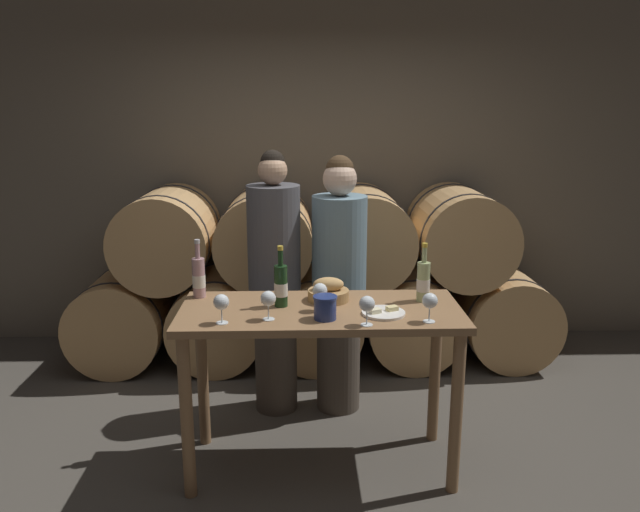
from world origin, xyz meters
TOP-DOWN VIEW (x-y plane):
  - ground_plane at (0.00, 0.00)m, footprint 10.00×10.00m
  - stone_wall_back at (0.00, 2.06)m, footprint 10.00×0.12m
  - barrel_stack at (0.00, 1.51)m, footprint 3.64×0.85m
  - tasting_table at (0.00, 0.00)m, footprint 1.47×0.63m
  - person_left at (-0.27, 0.68)m, footprint 0.33×0.33m
  - person_right at (0.14, 0.68)m, footprint 0.34×0.34m
  - wine_bottle_red at (-0.21, 0.04)m, footprint 0.07×0.07m
  - wine_bottle_white at (0.55, 0.11)m, footprint 0.07×0.07m
  - wine_bottle_rose at (-0.66, 0.22)m, footprint 0.07×0.07m
  - blue_crock at (0.02, -0.16)m, footprint 0.12×0.12m
  - bread_basket at (0.05, 0.13)m, footprint 0.22×0.22m
  - cheese_plate at (0.32, -0.10)m, footprint 0.22×0.22m
  - wine_glass_far_left at (-0.49, -0.21)m, footprint 0.08×0.08m
  - wine_glass_left at (-0.26, -0.16)m, footprint 0.08×0.08m
  - wine_glass_center at (-0.01, -0.04)m, footprint 0.08×0.08m
  - wine_glass_right at (0.21, -0.26)m, footprint 0.08×0.08m
  - wine_glass_far_right at (0.52, -0.22)m, footprint 0.08×0.08m

SIDE VIEW (x-z plane):
  - ground_plane at x=0.00m, z-range 0.00..0.00m
  - barrel_stack at x=0.00m, z-range -0.04..1.30m
  - tasting_table at x=0.00m, z-range 0.31..1.22m
  - person_right at x=0.14m, z-range 0.02..1.67m
  - person_left at x=-0.27m, z-range 0.02..1.70m
  - cheese_plate at x=0.32m, z-range 0.91..0.94m
  - bread_basket at x=0.05m, z-range 0.90..1.03m
  - blue_crock at x=0.02m, z-range 0.92..1.04m
  - wine_glass_far_left at x=-0.49m, z-range 0.95..1.09m
  - wine_glass_left at x=-0.26m, z-range 0.95..1.09m
  - wine_glass_center at x=-0.01m, z-range 0.95..1.09m
  - wine_glass_right at x=0.21m, z-range 0.95..1.09m
  - wine_glass_far_right at x=0.52m, z-range 0.95..1.09m
  - wine_bottle_white at x=0.55m, z-range 0.87..1.19m
  - wine_bottle_rose at x=-0.66m, z-range 0.87..1.19m
  - wine_bottle_red at x=-0.21m, z-range 0.87..1.19m
  - stone_wall_back at x=0.00m, z-range 0.00..3.20m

